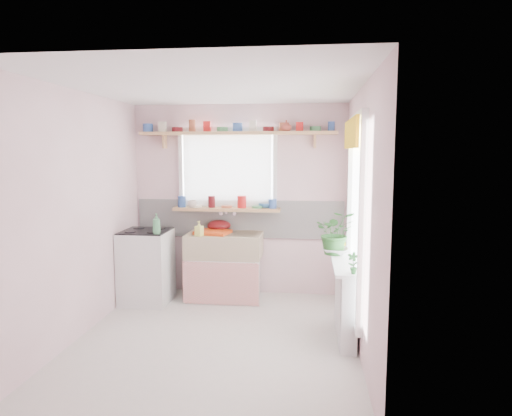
# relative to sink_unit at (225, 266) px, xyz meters

# --- Properties ---
(room) EXTENTS (3.20, 3.20, 3.20)m
(room) POSITION_rel_sink_unit_xyz_m (0.81, -0.43, 0.94)
(room) COLOR beige
(room) RESTS_ON ground
(sink_unit) EXTENTS (0.95, 0.65, 1.11)m
(sink_unit) POSITION_rel_sink_unit_xyz_m (0.00, 0.00, 0.00)
(sink_unit) COLOR white
(sink_unit) RESTS_ON ground
(cooker) EXTENTS (0.58, 0.58, 0.93)m
(cooker) POSITION_rel_sink_unit_xyz_m (-0.95, -0.24, 0.03)
(cooker) COLOR white
(cooker) RESTS_ON ground
(radiator_ledge) EXTENTS (0.22, 0.95, 0.78)m
(radiator_ledge) POSITION_rel_sink_unit_xyz_m (1.45, -1.09, -0.03)
(radiator_ledge) COLOR white
(radiator_ledge) RESTS_ON ground
(windowsill) EXTENTS (1.40, 0.22, 0.04)m
(windowsill) POSITION_rel_sink_unit_xyz_m (-0.00, 0.19, 0.71)
(windowsill) COLOR tan
(windowsill) RESTS_ON room
(pine_shelf) EXTENTS (2.52, 0.24, 0.04)m
(pine_shelf) POSITION_rel_sink_unit_xyz_m (0.15, 0.18, 1.69)
(pine_shelf) COLOR tan
(pine_shelf) RESTS_ON room
(shelf_crockery) EXTENTS (2.47, 0.11, 0.12)m
(shelf_crockery) POSITION_rel_sink_unit_xyz_m (0.13, 0.18, 1.76)
(shelf_crockery) COLOR #3359A5
(shelf_crockery) RESTS_ON pine_shelf
(sill_crockery) EXTENTS (1.35, 0.11, 0.12)m
(sill_crockery) POSITION_rel_sink_unit_xyz_m (-0.02, 0.19, 0.78)
(sill_crockery) COLOR #3359A5
(sill_crockery) RESTS_ON windowsill
(dish_tray) EXTENTS (0.47, 0.39, 0.04)m
(dish_tray) POSITION_rel_sink_unit_xyz_m (-0.14, -0.03, 0.44)
(dish_tray) COLOR #E24714
(dish_tray) RESTS_ON sink_unit
(colander) EXTENTS (0.41, 0.41, 0.14)m
(colander) POSITION_rel_sink_unit_xyz_m (-0.11, 0.21, 0.49)
(colander) COLOR #5E1013
(colander) RESTS_ON sink_unit
(jade_plant) EXTENTS (0.45, 0.39, 0.48)m
(jade_plant) POSITION_rel_sink_unit_xyz_m (1.36, -0.69, 0.58)
(jade_plant) COLOR #275D25
(jade_plant) RESTS_ON radiator_ledge
(fruit_bowl) EXTENTS (0.31, 0.31, 0.07)m
(fruit_bowl) POSITION_rel_sink_unit_xyz_m (1.36, -0.69, 0.38)
(fruit_bowl) COLOR silver
(fruit_bowl) RESTS_ON radiator_ledge
(herb_pot) EXTENTS (0.12, 0.09, 0.20)m
(herb_pot) POSITION_rel_sink_unit_xyz_m (1.47, -1.49, 0.44)
(herb_pot) COLOR #266129
(herb_pot) RESTS_ON radiator_ledge
(soap_bottle_sink) EXTENTS (0.11, 0.11, 0.18)m
(soap_bottle_sink) POSITION_rel_sink_unit_xyz_m (-0.28, -0.19, 0.51)
(soap_bottle_sink) COLOR #EBEF6A
(soap_bottle_sink) RESTS_ON sink_unit
(sill_cup) EXTENTS (0.16, 0.16, 0.10)m
(sill_cup) POSITION_rel_sink_unit_xyz_m (-0.44, 0.13, 0.78)
(sill_cup) COLOR beige
(sill_cup) RESTS_ON windowsill
(sill_bowl) EXTENTS (0.26, 0.26, 0.06)m
(sill_bowl) POSITION_rel_sink_unit_xyz_m (0.51, 0.25, 0.76)
(sill_bowl) COLOR #3267A3
(sill_bowl) RESTS_ON windowsill
(shelf_vase) EXTENTS (0.14, 0.14, 0.14)m
(shelf_vase) POSITION_rel_sink_unit_xyz_m (0.77, 0.12, 1.78)
(shelf_vase) COLOR #9B3D2F
(shelf_vase) RESTS_ON pine_shelf
(cooker_bottle) EXTENTS (0.11, 0.11, 0.25)m
(cooker_bottle) POSITION_rel_sink_unit_xyz_m (-0.73, -0.46, 0.61)
(cooker_bottle) COLOR #458B59
(cooker_bottle) RESTS_ON cooker
(fruit) EXTENTS (0.20, 0.14, 0.10)m
(fruit) POSITION_rel_sink_unit_xyz_m (1.37, -0.69, 0.44)
(fruit) COLOR orange
(fruit) RESTS_ON fruit_bowl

